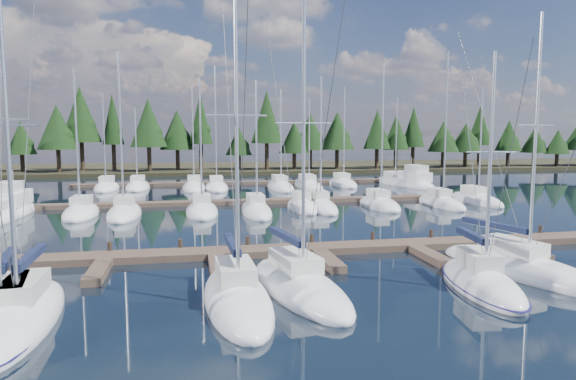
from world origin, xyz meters
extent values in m
plane|color=black|center=(0.00, 30.00, 0.00)|extent=(260.00, 260.00, 0.00)
cube|color=#2A2817|center=(0.00, 90.00, 0.30)|extent=(220.00, 30.00, 0.60)
cube|color=brown|center=(0.00, 18.00, 0.20)|extent=(44.00, 2.00, 0.40)
cube|color=brown|center=(-12.00, 15.00, 0.20)|extent=(0.90, 4.00, 0.40)
cube|color=brown|center=(-6.00, 15.00, 0.20)|extent=(0.90, 4.00, 0.40)
cube|color=brown|center=(0.00, 15.00, 0.20)|extent=(0.90, 4.00, 0.40)
cube|color=brown|center=(6.00, 15.00, 0.20)|extent=(0.90, 4.00, 0.40)
cube|color=brown|center=(12.00, 15.00, 0.20)|extent=(0.90, 4.00, 0.40)
cylinder|color=#2F231A|center=(-16.00, 19.00, 0.45)|extent=(0.26, 0.26, 0.90)
cylinder|color=#2F231A|center=(-12.00, 19.00, 0.45)|extent=(0.26, 0.26, 0.90)
cylinder|color=#2F231A|center=(-8.00, 19.00, 0.45)|extent=(0.26, 0.26, 0.90)
cylinder|color=#2F231A|center=(-4.00, 19.00, 0.45)|extent=(0.26, 0.26, 0.90)
cylinder|color=#2F231A|center=(0.00, 19.00, 0.45)|extent=(0.26, 0.26, 0.90)
cylinder|color=#2F231A|center=(4.00, 19.00, 0.45)|extent=(0.26, 0.26, 0.90)
cylinder|color=#2F231A|center=(8.00, 19.00, 0.45)|extent=(0.26, 0.26, 0.90)
cylinder|color=#2F231A|center=(12.00, 19.00, 0.45)|extent=(0.26, 0.26, 0.90)
cylinder|color=#2F231A|center=(16.00, 19.00, 0.45)|extent=(0.26, 0.26, 0.90)
cube|color=brown|center=(0.00, 40.00, 0.20)|extent=(50.00, 1.80, 0.40)
cube|color=brown|center=(0.00, 60.00, 0.20)|extent=(46.00, 1.80, 0.40)
ellipsoid|color=white|center=(-13.63, 8.56, 0.15)|extent=(2.64, 9.01, 1.90)
cube|color=beige|center=(-13.65, 9.00, 1.35)|extent=(1.39, 2.90, 0.70)
cylinder|color=silver|center=(-13.62, 8.11, 6.84)|extent=(0.16, 0.16, 11.69)
cylinder|color=silver|center=(-13.68, 10.08, 2.10)|extent=(0.23, 3.94, 0.12)
cube|color=#121933|center=(-13.68, 10.08, 2.25)|extent=(0.45, 3.77, 0.30)
cylinder|color=silver|center=(-13.62, 8.11, 7.43)|extent=(2.16, 0.13, 0.07)
cylinder|color=#3F3F44|center=(-13.69, 10.48, 6.69)|extent=(0.16, 4.77, 12.00)
ellipsoid|color=white|center=(-14.20, 8.40, 0.15)|extent=(4.23, 8.72, 1.90)
cube|color=beige|center=(-14.27, 8.81, 1.35)|extent=(1.99, 2.90, 0.70)
cylinder|color=silver|center=(-14.45, 9.80, 2.10)|extent=(0.77, 3.64, 0.12)
cube|color=#121933|center=(-14.45, 9.80, 2.25)|extent=(0.97, 3.51, 0.30)
cylinder|color=#3F3F44|center=(-14.52, 10.17, 6.87)|extent=(0.82, 4.39, 12.36)
ellipsoid|color=#110E47|center=(-14.20, 8.40, 0.22)|extent=(4.40, 9.07, 0.18)
ellipsoid|color=white|center=(-5.52, 9.33, 0.15)|extent=(3.01, 9.14, 1.90)
cube|color=beige|center=(-5.54, 9.78, 1.35)|extent=(1.58, 2.95, 0.70)
cylinder|color=silver|center=(-5.51, 8.88, 7.23)|extent=(0.17, 0.17, 12.46)
cylinder|color=silver|center=(-5.58, 10.87, 2.10)|extent=(0.26, 3.99, 0.12)
cube|color=#121933|center=(-5.58, 10.87, 2.25)|extent=(0.48, 3.81, 0.30)
cylinder|color=silver|center=(-5.51, 8.88, 7.85)|extent=(2.43, 0.15, 0.07)
cylinder|color=#3F3F44|center=(-5.44, 6.93, 7.08)|extent=(0.16, 3.92, 12.77)
cylinder|color=#3F3F44|center=(-5.59, 11.27, 7.08)|extent=(0.20, 4.83, 12.77)
ellipsoid|color=white|center=(-2.62, 10.52, 0.15)|extent=(4.48, 9.74, 1.90)
cube|color=beige|center=(-2.70, 10.98, 1.35)|extent=(2.08, 3.23, 0.70)
cylinder|color=silver|center=(-2.53, 10.06, 6.98)|extent=(0.19, 0.19, 11.96)
cylinder|color=silver|center=(-2.90, 12.09, 2.10)|extent=(0.86, 4.08, 0.12)
cube|color=#121933|center=(-2.90, 12.09, 2.25)|extent=(1.05, 3.94, 0.30)
cylinder|color=silver|center=(-2.53, 10.06, 7.58)|extent=(2.53, 0.53, 0.07)
cylinder|color=#3F3F44|center=(-2.17, 8.08, 6.83)|extent=(0.76, 4.00, 12.27)
cylinder|color=#3F3F44|center=(-2.98, 12.51, 6.83)|extent=(0.93, 4.92, 12.27)
ellipsoid|color=white|center=(5.73, 9.37, 0.15)|extent=(3.46, 7.64, 1.90)
cube|color=beige|center=(5.78, 9.74, 1.35)|extent=(1.66, 2.52, 0.70)
cylinder|color=silver|center=(5.68, 9.01, 5.83)|extent=(0.18, 0.18, 9.67)
cylinder|color=silver|center=(5.90, 10.61, 2.10)|extent=(0.58, 3.23, 0.12)
cube|color=#121933|center=(5.90, 10.61, 2.25)|extent=(0.78, 3.11, 0.30)
cylinder|color=silver|center=(5.68, 9.01, 6.32)|extent=(2.19, 0.38, 0.07)
cylinder|color=#3F3F44|center=(5.45, 7.44, 5.68)|extent=(0.48, 3.17, 9.98)
cylinder|color=#3F3F44|center=(5.95, 10.94, 5.68)|extent=(0.58, 3.90, 9.98)
ellipsoid|color=#110E47|center=(5.73, 9.37, 0.22)|extent=(3.59, 7.94, 0.18)
ellipsoid|color=white|center=(9.06, 11.31, 0.15)|extent=(5.37, 10.55, 1.90)
cube|color=beige|center=(8.93, 11.80, 1.35)|extent=(2.33, 3.54, 0.70)
cylinder|color=silver|center=(9.20, 10.82, 6.93)|extent=(0.20, 0.20, 11.86)
cylinder|color=silver|center=(8.60, 12.98, 2.10)|extent=(1.31, 4.35, 0.12)
cube|color=#121933|center=(8.60, 12.98, 2.25)|extent=(1.48, 4.21, 0.30)
cylinder|color=silver|center=(9.20, 10.82, 7.52)|extent=(2.41, 0.73, 0.07)
cylinder|color=#3F3F44|center=(8.48, 13.42, 6.78)|extent=(1.47, 5.23, 12.17)
ellipsoid|color=white|center=(-16.69, 34.95, 0.15)|extent=(2.77, 7.55, 1.90)
cube|color=beige|center=(-16.69, 35.33, 1.35)|extent=(1.52, 2.42, 0.70)
cylinder|color=silver|center=(-16.69, 34.57, 6.76)|extent=(0.16, 0.16, 11.52)
ellipsoid|color=white|center=(-13.00, 34.24, 0.15)|extent=(2.76, 8.67, 1.90)
cube|color=beige|center=(-13.00, 34.67, 1.35)|extent=(1.52, 2.77, 0.70)
cylinder|color=silver|center=(-13.00, 33.81, 7.42)|extent=(0.16, 0.16, 12.85)
ellipsoid|color=white|center=(-6.38, 34.12, 0.15)|extent=(2.82, 8.01, 1.90)
cube|color=beige|center=(-6.38, 34.52, 1.35)|extent=(1.55, 2.56, 0.70)
cylinder|color=silver|center=(-6.38, 33.72, 6.41)|extent=(0.16, 0.16, 10.82)
ellipsoid|color=white|center=(-1.61, 33.44, 0.15)|extent=(2.52, 9.02, 1.90)
cube|color=beige|center=(-1.61, 33.89, 1.35)|extent=(1.38, 2.89, 0.70)
cylinder|color=silver|center=(-1.61, 32.99, 6.35)|extent=(0.16, 0.16, 10.70)
ellipsoid|color=white|center=(2.92, 34.89, 0.15)|extent=(2.46, 7.32, 1.90)
cube|color=beige|center=(2.92, 35.25, 1.35)|extent=(1.35, 2.34, 0.70)
cylinder|color=silver|center=(2.92, 34.52, 7.28)|extent=(0.16, 0.16, 12.57)
ellipsoid|color=white|center=(4.61, 35.08, 0.15)|extent=(2.69, 9.09, 1.90)
cube|color=beige|center=(4.61, 35.54, 1.35)|extent=(1.48, 2.91, 0.70)
cylinder|color=silver|center=(4.61, 34.63, 6.64)|extent=(0.16, 0.16, 11.29)
ellipsoid|color=white|center=(10.62, 35.10, 0.15)|extent=(2.81, 8.15, 1.90)
cube|color=beige|center=(10.62, 35.50, 1.35)|extent=(1.55, 2.61, 0.70)
cylinder|color=silver|center=(10.62, 34.69, 7.35)|extent=(0.16, 0.16, 12.70)
ellipsoid|color=white|center=(16.87, 34.72, 0.15)|extent=(2.43, 8.53, 1.90)
cube|color=beige|center=(16.87, 35.15, 1.35)|extent=(1.34, 2.73, 0.70)
cylinder|color=silver|center=(16.87, 34.29, 7.91)|extent=(0.16, 0.16, 13.82)
ellipsoid|color=white|center=(21.49, 36.17, 0.15)|extent=(2.60, 9.11, 1.90)
cube|color=beige|center=(21.49, 36.63, 1.35)|extent=(1.43, 2.92, 0.70)
cylinder|color=silver|center=(21.49, 35.72, 6.36)|extent=(0.16, 0.16, 10.72)
ellipsoid|color=white|center=(-17.76, 56.24, 0.15)|extent=(2.89, 8.24, 1.90)
cube|color=beige|center=(-17.76, 56.65, 1.35)|extent=(1.59, 2.64, 0.70)
cylinder|color=silver|center=(-17.76, 55.83, 6.57)|extent=(0.16, 0.16, 11.14)
ellipsoid|color=white|center=(-13.97, 56.36, 0.15)|extent=(2.92, 8.27, 1.90)
cube|color=beige|center=(-13.97, 56.77, 1.35)|extent=(1.61, 2.65, 0.70)
cylinder|color=silver|center=(-13.97, 55.94, 5.66)|extent=(0.16, 0.16, 9.32)
ellipsoid|color=white|center=(-6.87, 54.78, 0.15)|extent=(2.89, 10.11, 1.90)
cube|color=beige|center=(-6.87, 55.28, 1.35)|extent=(1.59, 3.23, 0.70)
cylinder|color=silver|center=(-6.87, 54.27, 7.00)|extent=(0.16, 0.16, 12.01)
ellipsoid|color=white|center=(-4.06, 53.84, 0.15)|extent=(2.88, 8.45, 1.90)
cube|color=beige|center=(-4.06, 54.26, 1.35)|extent=(1.58, 2.71, 0.70)
cylinder|color=silver|center=(-4.06, 53.42, 8.18)|extent=(0.16, 0.16, 14.37)
ellipsoid|color=white|center=(4.08, 53.32, 0.15)|extent=(2.90, 11.09, 1.90)
cube|color=beige|center=(4.08, 53.87, 1.35)|extent=(1.59, 3.55, 0.70)
cylinder|color=silver|center=(4.08, 52.76, 6.79)|extent=(0.16, 0.16, 11.58)
ellipsoid|color=white|center=(7.93, 53.95, 0.15)|extent=(2.99, 10.56, 1.90)
cube|color=beige|center=(7.93, 54.47, 1.35)|extent=(1.64, 3.38, 0.70)
cylinder|color=silver|center=(7.93, 53.42, 6.32)|extent=(0.16, 0.16, 10.63)
ellipsoid|color=white|center=(13.13, 55.49, 0.15)|extent=(2.99, 8.79, 1.90)
cube|color=beige|center=(13.13, 55.93, 1.35)|extent=(1.64, 2.81, 0.70)
cylinder|color=silver|center=(13.13, 55.05, 7.13)|extent=(0.16, 0.16, 12.26)
ellipsoid|color=white|center=(20.97, 56.53, 0.15)|extent=(2.75, 10.21, 1.90)
cube|color=beige|center=(20.97, 57.04, 1.35)|extent=(1.51, 3.27, 0.70)
cylinder|color=silver|center=(20.97, 56.02, 6.51)|extent=(0.16, 0.16, 11.02)
ellipsoid|color=white|center=(-23.01, 37.40, 0.10)|extent=(3.27, 9.48, 1.89)
cube|color=white|center=(-23.01, 37.40, 1.36)|extent=(2.43, 5.22, 1.26)
cube|color=beige|center=(-23.00, 36.93, 2.41)|extent=(1.77, 3.33, 0.94)
cylinder|color=silver|center=(-23.02, 38.35, 3.04)|extent=(0.08, 0.08, 1.68)
ellipsoid|color=white|center=(22.22, 52.54, 0.10)|extent=(3.83, 9.77, 1.91)
cube|color=white|center=(22.22, 52.54, 1.38)|extent=(2.75, 5.41, 1.28)
cube|color=beige|center=(22.25, 52.06, 2.45)|extent=(1.98, 3.46, 0.96)
cylinder|color=silver|center=(22.15, 53.49, 3.08)|extent=(0.09, 0.09, 1.70)
cylinder|color=black|center=(-35.54, 83.40, 2.06)|extent=(0.70, 0.70, 2.91)
cone|color=black|center=(-35.54, 83.40, 6.34)|extent=(4.88, 4.88, 5.66)
ellipsoid|color=black|center=(-35.04, 83.40, 5.05)|extent=(2.93, 2.93, 2.93)
cylinder|color=black|center=(-28.94, 80.20, 2.51)|extent=(0.70, 0.70, 3.82)
cone|color=black|center=(-28.94, 80.20, 8.13)|extent=(6.53, 6.53, 7.43)
ellipsoid|color=black|center=(-28.44, 80.20, 6.44)|extent=(3.92, 3.92, 3.92)
cylinder|color=black|center=(-25.78, 83.34, 3.08)|extent=(0.70, 0.70, 4.96)
cone|color=black|center=(-25.78, 83.34, 10.37)|extent=(6.75, 6.75, 9.64)
ellipsoid|color=black|center=(-25.28, 83.34, 8.17)|extent=(4.05, 4.05, 4.05)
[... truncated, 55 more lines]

